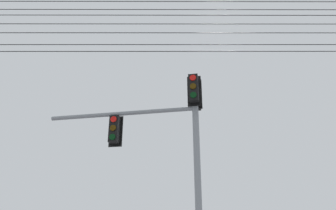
# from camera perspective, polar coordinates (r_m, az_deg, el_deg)

# --- Properties ---
(signal_mast_assembly) EXTENTS (5.10, 0.97, 7.29)m
(signal_mast_assembly) POSITION_cam_1_polar(r_m,az_deg,el_deg) (11.03, 0.71, -5.78)
(signal_mast_assembly) COLOR gray
(signal_mast_assembly) RESTS_ON ground
(overhead_wire_span) EXTENTS (32.54, 4.44, 2.43)m
(overhead_wire_span) POSITION_cam_1_polar(r_m,az_deg,el_deg) (13.13, 10.60, 12.45)
(overhead_wire_span) COLOR black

